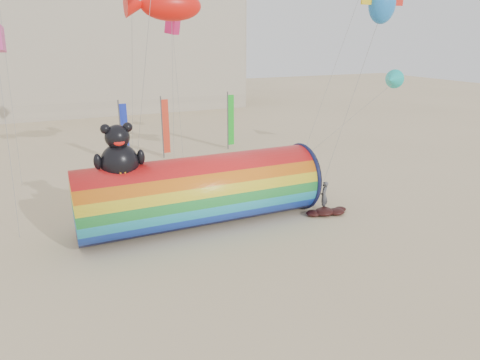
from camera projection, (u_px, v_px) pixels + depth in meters
name	position (u px, v px, depth m)	size (l,w,h in m)	color
ground	(243.00, 233.00, 22.39)	(160.00, 160.00, 0.00)	#CCB58C
hotel_building	(8.00, 32.00, 54.26)	(60.40, 15.40, 20.60)	#B7AD99
windsock_assembly	(200.00, 189.00, 22.96)	(12.98, 3.95, 5.98)	red
kite_handler	(324.00, 196.00, 25.13)	(0.64, 0.42, 1.75)	#4E5055
fabric_bundle	(327.00, 212.00, 24.69)	(2.62, 1.35, 0.41)	#3F0F0B
festival_banners	(175.00, 126.00, 35.82)	(10.28, 1.53, 5.20)	#59595E
flying_kites	(247.00, 17.00, 25.81)	(28.35, 10.79, 10.24)	blue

